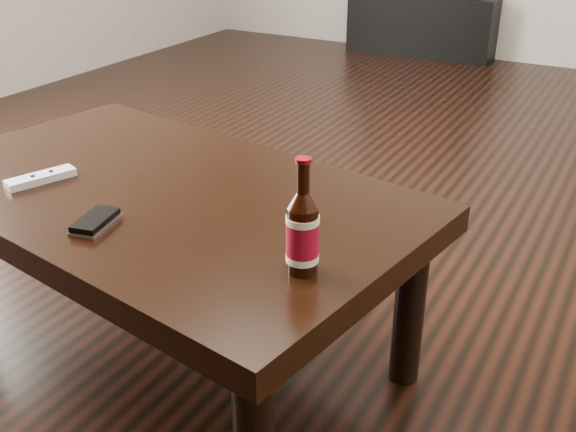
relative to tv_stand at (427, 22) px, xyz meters
The scene contains 6 objects.
floor 3.13m from the tv_stand, 75.75° to the right, with size 5.00×6.00×0.01m, color black.
tv_stand is the anchor object (origin of this frame).
coffee_table 3.78m from the tv_stand, 81.26° to the right, with size 1.35×0.92×0.47m.
beer_bottle 4.05m from the tv_stand, 74.91° to the right, with size 0.08×0.08×0.22m.
phone 4.00m from the tv_stand, 81.51° to the right, with size 0.08×0.13×0.02m.
remote 3.86m from the tv_stand, 85.40° to the right, with size 0.10×0.17×0.02m.
Camera 1 is at (0.78, -1.81, 1.11)m, focal length 42.00 mm.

